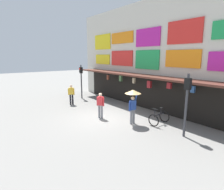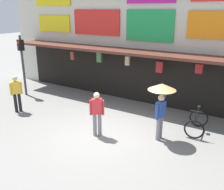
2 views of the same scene
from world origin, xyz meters
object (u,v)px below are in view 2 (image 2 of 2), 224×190
(pedestrian_in_purple, at_px, (16,92))
(traffic_light_near, at_px, (22,56))
(pedestrian_in_blue, at_px, (97,112))
(pedestrian_with_umbrella, at_px, (161,96))
(bicycle_parked, at_px, (197,123))

(pedestrian_in_purple, bearing_deg, traffic_light_near, 132.35)
(pedestrian_in_purple, height_order, pedestrian_in_blue, same)
(pedestrian_with_umbrella, bearing_deg, bicycle_parked, 50.56)
(bicycle_parked, relative_size, pedestrian_in_purple, 0.73)
(pedestrian_with_umbrella, bearing_deg, pedestrian_in_purple, -171.34)
(pedestrian_in_blue, xyz_separation_m, pedestrian_with_umbrella, (2.03, 0.96, 0.69))
(pedestrian_in_blue, relative_size, pedestrian_with_umbrella, 0.81)
(bicycle_parked, distance_m, pedestrian_with_umbrella, 2.02)
(traffic_light_near, xyz_separation_m, pedestrian_in_blue, (6.05, -1.80, -1.19))
(pedestrian_in_purple, bearing_deg, pedestrian_in_blue, 0.28)
(bicycle_parked, distance_m, pedestrian_in_blue, 3.78)
(pedestrian_in_purple, xyz_separation_m, pedestrian_with_umbrella, (6.42, 0.98, 0.69))
(pedestrian_in_purple, bearing_deg, pedestrian_with_umbrella, 8.66)
(traffic_light_near, relative_size, pedestrian_with_umbrella, 1.54)
(bicycle_parked, bearing_deg, traffic_light_near, -177.57)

